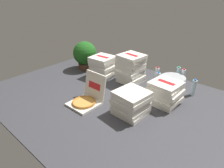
{
  "coord_description": "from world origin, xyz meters",
  "views": [
    {
      "loc": [
        1.52,
        -1.67,
        1.32
      ],
      "look_at": [
        -0.03,
        0.1,
        0.14
      ],
      "focal_mm": 30.75,
      "sensor_mm": 36.0,
      "label": 1
    }
  ],
  "objects": [
    {
      "name": "water_bottle_0",
      "position": [
        0.58,
        1.05,
        0.11
      ],
      "size": [
        0.06,
        0.06,
        0.23
      ],
      "color": "silver",
      "rests_on": "ground_plane"
    },
    {
      "name": "water_bottle_2",
      "position": [
        0.48,
        1.09,
        0.11
      ],
      "size": [
        0.06,
        0.06,
        0.23
      ],
      "color": "silver",
      "rests_on": "ground_plane"
    },
    {
      "name": "water_bottle_6",
      "position": [
        0.55,
        0.62,
        0.11
      ],
      "size": [
        0.06,
        0.06,
        0.23
      ],
      "color": "silver",
      "rests_on": "ground_plane"
    },
    {
      "name": "pizza_stack_center_near",
      "position": [
        0.64,
        0.34,
        0.15
      ],
      "size": [
        0.38,
        0.38,
        0.29
      ],
      "color": "silver",
      "rests_on": "ground_plane"
    },
    {
      "name": "pizza_stack_left_far",
      "position": [
        -0.06,
        0.58,
        0.22
      ],
      "size": [
        0.39,
        0.39,
        0.44
      ],
      "color": "silver",
      "rests_on": "ground_plane"
    },
    {
      "name": "pizza_stack_right_near",
      "position": [
        -0.52,
        0.44,
        0.17
      ],
      "size": [
        0.41,
        0.39,
        0.34
      ],
      "color": "silver",
      "rests_on": "ground_plane"
    },
    {
      "name": "water_bottle_3",
      "position": [
        0.25,
        0.85,
        0.11
      ],
      "size": [
        0.06,
        0.06,
        0.23
      ],
      "color": "white",
      "rests_on": "ground_plane"
    },
    {
      "name": "open_pizza_box",
      "position": [
        -0.09,
        -0.3,
        0.07
      ],
      "size": [
        0.34,
        0.42,
        0.36
      ],
      "color": "silver",
      "rests_on": "ground_plane"
    },
    {
      "name": "water_bottle_5",
      "position": [
        0.35,
        0.69,
        0.11
      ],
      "size": [
        0.06,
        0.06,
        0.23
      ],
      "color": "white",
      "rests_on": "ground_plane"
    },
    {
      "name": "water_bottle_1",
      "position": [
        0.84,
        0.79,
        0.11
      ],
      "size": [
        0.06,
        0.06,
        0.23
      ],
      "color": "silver",
      "rests_on": "ground_plane"
    },
    {
      "name": "ground_plane",
      "position": [
        0.0,
        0.0,
        -0.01
      ],
      "size": [
        3.2,
        2.4,
        0.02
      ],
      "primitive_type": "cube",
      "color": "#38383D"
    },
    {
      "name": "ice_bucket",
      "position": [
        0.52,
        0.84,
        0.08
      ],
      "size": [
        0.35,
        0.35,
        0.16
      ],
      "primitive_type": "cylinder",
      "color": "#B7BABF",
      "rests_on": "ground_plane"
    },
    {
      "name": "pizza_stack_right_far",
      "position": [
        0.46,
        -0.12,
        0.14
      ],
      "size": [
        0.39,
        0.38,
        0.29
      ],
      "color": "silver",
      "rests_on": "ground_plane"
    },
    {
      "name": "water_bottle_4",
      "position": [
        0.54,
        0.54,
        0.11
      ],
      "size": [
        0.06,
        0.06,
        0.23
      ],
      "color": "silver",
      "rests_on": "ground_plane"
    },
    {
      "name": "potted_plant",
      "position": [
        -0.99,
        0.47,
        0.27
      ],
      "size": [
        0.41,
        0.41,
        0.5
      ],
      "color": "#513323",
      "rests_on": "ground_plane"
    }
  ]
}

